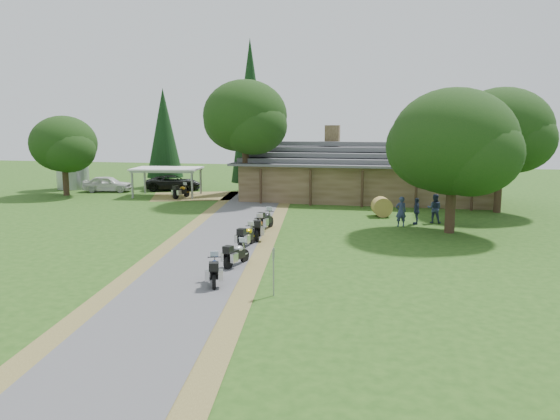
% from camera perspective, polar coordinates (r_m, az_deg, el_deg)
% --- Properties ---
extents(ground, '(120.00, 120.00, 0.00)m').
position_cam_1_polar(ground, '(24.70, -8.69, -5.98)').
color(ground, '#234A14').
rests_on(ground, ground).
extents(driveway, '(51.95, 51.95, 0.00)m').
position_cam_1_polar(driveway, '(28.52, -6.76, -3.90)').
color(driveway, '#4B4B4E').
rests_on(driveway, ground).
extents(lodge, '(21.40, 9.40, 4.90)m').
position_cam_1_polar(lodge, '(46.50, 8.98, 4.12)').
color(lodge, brown).
rests_on(lodge, ground).
extents(silo, '(3.08, 3.08, 6.15)m').
position_cam_1_polar(silo, '(57.22, -20.93, 5.17)').
color(silo, gray).
rests_on(silo, ground).
extents(carport, '(6.23, 4.57, 2.50)m').
position_cam_1_polar(carport, '(49.08, -11.68, 2.89)').
color(carport, silver).
rests_on(carport, ground).
extents(car_white_sedan, '(3.48, 6.05, 1.89)m').
position_cam_1_polar(car_white_sedan, '(53.58, -17.59, 2.83)').
color(car_white_sedan, silver).
rests_on(car_white_sedan, ground).
extents(car_dark_suv, '(4.27, 6.18, 2.18)m').
position_cam_1_polar(car_dark_suv, '(53.30, -11.08, 3.21)').
color(car_dark_suv, black).
rests_on(car_dark_suv, ground).
extents(motorcycle_row_a, '(1.09, 1.87, 1.22)m').
position_cam_1_polar(motorcycle_row_a, '(22.01, -6.88, -6.18)').
color(motorcycle_row_a, navy).
rests_on(motorcycle_row_a, ground).
extents(motorcycle_row_b, '(1.01, 1.83, 1.19)m').
position_cam_1_polar(motorcycle_row_b, '(24.66, -4.56, -4.50)').
color(motorcycle_row_b, '#B0B4B9').
rests_on(motorcycle_row_b, ground).
extents(motorcycle_row_c, '(0.81, 1.89, 1.26)m').
position_cam_1_polar(motorcycle_row_c, '(28.31, -3.47, -2.65)').
color(motorcycle_row_c, '#BFA300').
rests_on(motorcycle_row_c, ground).
extents(motorcycle_row_d, '(0.90, 2.01, 1.33)m').
position_cam_1_polar(motorcycle_row_d, '(30.26, -2.24, -1.81)').
color(motorcycle_row_d, '#C55B1D').
rests_on(motorcycle_row_d, ground).
extents(motorcycle_row_e, '(0.90, 1.96, 1.29)m').
position_cam_1_polar(motorcycle_row_e, '(32.91, -1.49, -0.95)').
color(motorcycle_row_e, black).
rests_on(motorcycle_row_e, ground).
extents(motorcycle_carport_a, '(1.10, 2.02, 1.31)m').
position_cam_1_polar(motorcycle_carport_a, '(47.46, -10.28, 2.00)').
color(motorcycle_carport_a, orange).
rests_on(motorcycle_carport_a, ground).
extents(person_a, '(0.74, 0.63, 2.21)m').
position_cam_1_polar(person_a, '(34.66, 12.53, 0.11)').
color(person_a, '#2A3553').
rests_on(person_a, ground).
extents(person_b, '(0.68, 0.53, 2.20)m').
position_cam_1_polar(person_b, '(36.47, 15.85, 0.41)').
color(person_b, '#2A3553').
rests_on(person_b, ground).
extents(person_c, '(0.42, 0.58, 1.99)m').
position_cam_1_polar(person_c, '(35.69, 14.08, 0.13)').
color(person_c, '#2A3553').
rests_on(person_c, ground).
extents(hay_bale, '(1.55, 1.47, 1.32)m').
position_cam_1_polar(hay_bale, '(38.28, 10.59, 0.33)').
color(hay_bale, olive).
rests_on(hay_bale, ground).
extents(sign_post, '(0.33, 0.05, 1.83)m').
position_cam_1_polar(sign_post, '(20.33, -0.68, -6.49)').
color(sign_post, gray).
rests_on(sign_post, ground).
extents(oak_lodge_left, '(6.76, 6.76, 11.22)m').
position_cam_1_polar(oak_lodge_left, '(44.47, -3.65, 8.07)').
color(oak_lodge_left, black).
rests_on(oak_lodge_left, ground).
extents(oak_lodge_right, '(6.92, 6.92, 9.59)m').
position_cam_1_polar(oak_lodge_right, '(41.96, 22.09, 6.26)').
color(oak_lodge_right, black).
rests_on(oak_lodge_right, ground).
extents(oak_driveway, '(7.22, 7.22, 8.59)m').
position_cam_1_polar(oak_driveway, '(33.08, 17.60, 5.05)').
color(oak_driveway, black).
rests_on(oak_driveway, ground).
extents(oak_silo, '(5.77, 5.77, 7.39)m').
position_cam_1_polar(oak_silo, '(51.96, -21.63, 5.48)').
color(oak_silo, black).
rests_on(oak_silo, ground).
extents(cedar_near, '(3.67, 3.67, 13.97)m').
position_cam_1_polar(cedar_near, '(50.66, -3.10, 9.75)').
color(cedar_near, black).
rests_on(cedar_near, ground).
extents(cedar_far, '(3.63, 3.63, 9.85)m').
position_cam_1_polar(cedar_far, '(56.53, -12.02, 7.40)').
color(cedar_far, black).
rests_on(cedar_far, ground).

